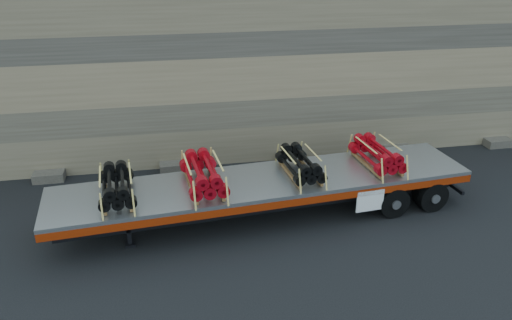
{
  "coord_description": "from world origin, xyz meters",
  "views": [
    {
      "loc": [
        -3.04,
        -14.53,
        9.03
      ],
      "look_at": [
        -0.13,
        1.37,
        1.74
      ],
      "focal_mm": 35.0,
      "sensor_mm": 36.0,
      "label": 1
    }
  ],
  "objects_px": {
    "bundle_midfront": "(203,175)",
    "bundle_rear": "(377,155)",
    "bundle_front": "(117,187)",
    "trailer": "(265,198)",
    "bundle_midrear": "(300,165)"
  },
  "relations": [
    {
      "from": "trailer",
      "to": "bundle_front",
      "type": "bearing_deg",
      "value": -180.0
    },
    {
      "from": "trailer",
      "to": "bundle_front",
      "type": "xyz_separation_m",
      "value": [
        -4.84,
        -0.45,
        1.12
      ]
    },
    {
      "from": "bundle_front",
      "to": "bundle_rear",
      "type": "bearing_deg",
      "value": -0.0
    },
    {
      "from": "bundle_midfront",
      "to": "bundle_rear",
      "type": "distance_m",
      "value": 6.3
    },
    {
      "from": "bundle_front",
      "to": "bundle_midrear",
      "type": "xyz_separation_m",
      "value": [
        6.11,
        0.56,
        -0.01
      ]
    },
    {
      "from": "trailer",
      "to": "bundle_midfront",
      "type": "distance_m",
      "value": 2.4
    },
    {
      "from": "bundle_rear",
      "to": "bundle_front",
      "type": "bearing_deg",
      "value": 180.0
    },
    {
      "from": "bundle_midfront",
      "to": "bundle_midrear",
      "type": "bearing_deg",
      "value": -0.0
    },
    {
      "from": "trailer",
      "to": "bundle_rear",
      "type": "height_order",
      "value": "bundle_rear"
    },
    {
      "from": "bundle_midrear",
      "to": "bundle_rear",
      "type": "bearing_deg",
      "value": 0.0
    },
    {
      "from": "bundle_front",
      "to": "bundle_rear",
      "type": "relative_size",
      "value": 0.96
    },
    {
      "from": "trailer",
      "to": "bundle_midrear",
      "type": "height_order",
      "value": "bundle_midrear"
    },
    {
      "from": "bundle_midrear",
      "to": "bundle_rear",
      "type": "height_order",
      "value": "bundle_rear"
    },
    {
      "from": "bundle_midfront",
      "to": "trailer",
      "type": "bearing_deg",
      "value": -0.0
    },
    {
      "from": "bundle_front",
      "to": "bundle_rear",
      "type": "xyz_separation_m",
      "value": [
        9.02,
        0.83,
        0.01
      ]
    }
  ]
}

